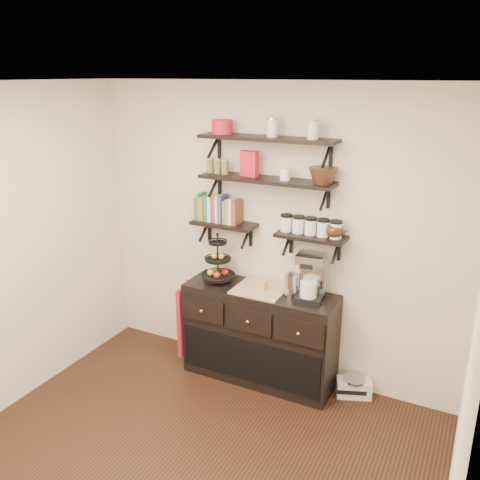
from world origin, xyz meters
name	(u,v)px	position (x,y,z in m)	size (l,w,h in m)	color
ceiling	(145,83)	(0.00, 0.00, 2.70)	(3.50, 3.50, 0.02)	white
back_wall	(271,235)	(0.00, 1.75, 1.35)	(3.50, 0.02, 2.70)	beige
right_wall	(465,387)	(1.75, 0.00, 1.35)	(0.02, 3.50, 2.70)	beige
shelf_top	(267,139)	(0.00, 1.62, 2.23)	(1.20, 0.27, 0.23)	black
shelf_mid	(266,180)	(0.00, 1.62, 1.88)	(1.20, 0.27, 0.23)	black
shelf_low_left	(224,224)	(-0.42, 1.63, 1.43)	(0.60, 0.25, 0.23)	black
shelf_low_right	(311,237)	(0.42, 1.63, 1.43)	(0.60, 0.25, 0.23)	black
cookbooks	(219,209)	(-0.47, 1.63, 1.57)	(0.43, 0.15, 0.26)	#A53D28
glass_canisters	(311,227)	(0.41, 1.63, 1.51)	(0.54, 0.10, 0.13)	silver
sideboard	(260,334)	(0.00, 1.51, 0.45)	(1.40, 0.50, 0.92)	black
fruit_stand	(218,266)	(-0.43, 1.52, 1.06)	(0.31, 0.31, 0.45)	black
candle	(262,285)	(0.02, 1.51, 0.96)	(0.08, 0.08, 0.08)	#BC852B
coffee_maker	(311,277)	(0.46, 1.54, 1.10)	(0.25, 0.24, 0.42)	black
thermal_carafe	(291,286)	(0.31, 1.49, 1.01)	(0.11, 0.11, 0.22)	silver
apron	(187,319)	(-0.73, 1.41, 0.49)	(0.04, 0.30, 0.69)	maroon
radio	(354,387)	(0.88, 1.63, 0.09)	(0.33, 0.26, 0.18)	silver
recipe_box	(249,164)	(-0.16, 1.61, 2.01)	(0.16, 0.06, 0.22)	red
walnut_bowl	(323,176)	(0.50, 1.61, 1.96)	(0.24, 0.24, 0.13)	black
ramekins	(285,174)	(0.17, 1.61, 1.95)	(0.09, 0.09, 0.10)	white
teapot	(335,229)	(0.62, 1.63, 1.52)	(0.19, 0.15, 0.15)	#341E0F
red_pot	(222,127)	(-0.42, 1.61, 2.31)	(0.18, 0.18, 0.12)	red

